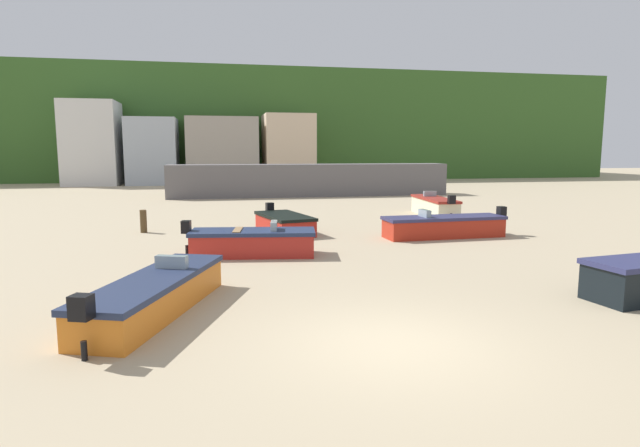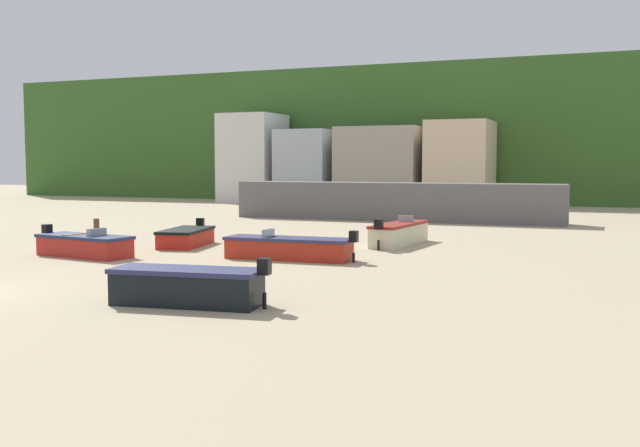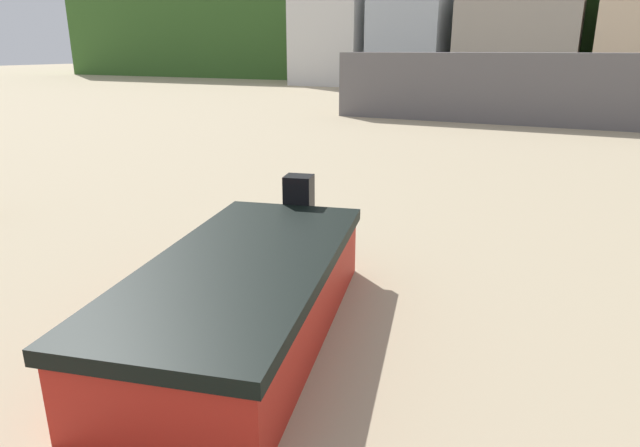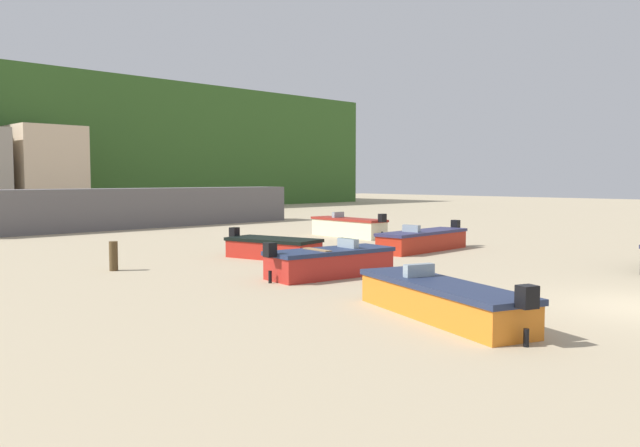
{
  "view_description": "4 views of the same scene",
  "coord_description": "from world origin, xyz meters",
  "px_view_note": "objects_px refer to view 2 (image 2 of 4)",
  "views": [
    {
      "loc": [
        -2.99,
        -8.31,
        3.35
      ],
      "look_at": [
        0.28,
        7.86,
        1.05
      ],
      "focal_mm": 29.46,
      "sensor_mm": 36.0,
      "label": 1
    },
    {
      "loc": [
        16.93,
        -13.79,
        3.52
      ],
      "look_at": [
        5.42,
        14.36,
        1.03
      ],
      "focal_mm": 41.03,
      "sensor_mm": 36.0,
      "label": 2
    },
    {
      "loc": [
        2.33,
        9.2,
        2.48
      ],
      "look_at": [
        -0.4,
        14.87,
        0.46
      ],
      "focal_mm": 30.63,
      "sensor_mm": 36.0,
      "label": 3
    },
    {
      "loc": [
        -15.34,
        -4.97,
        2.92
      ],
      "look_at": [
        4.07,
        14.8,
        0.98
      ],
      "focal_mm": 35.92,
      "sensor_mm": 36.0,
      "label": 4
    }
  ],
  "objects_px": {
    "mooring_post_near_water": "(97,229)",
    "boat_red_1": "(84,245)",
    "boat_cream_3": "(399,233)",
    "boat_red_4": "(289,248)",
    "boat_red_2": "(186,237)",
    "boat_black_0": "(188,286)"
  },
  "relations": [
    {
      "from": "boat_red_2",
      "to": "boat_black_0",
      "type": "bearing_deg",
      "value": 110.11
    },
    {
      "from": "boat_black_0",
      "to": "boat_red_4",
      "type": "xyz_separation_m",
      "value": [
        -1.31,
        8.9,
        -0.05
      ]
    },
    {
      "from": "boat_black_0",
      "to": "boat_red_2",
      "type": "xyz_separation_m",
      "value": [
        -7.26,
        11.28,
        -0.09
      ]
    },
    {
      "from": "boat_cream_3",
      "to": "boat_red_4",
      "type": "height_order",
      "value": "boat_cream_3"
    },
    {
      "from": "boat_cream_3",
      "to": "boat_red_4",
      "type": "bearing_deg",
      "value": -105.87
    },
    {
      "from": "boat_black_0",
      "to": "boat_red_1",
      "type": "relative_size",
      "value": 0.96
    },
    {
      "from": "boat_red_4",
      "to": "boat_cream_3",
      "type": "bearing_deg",
      "value": -23.08
    },
    {
      "from": "boat_red_2",
      "to": "boat_cream_3",
      "type": "relative_size",
      "value": 0.8
    },
    {
      "from": "boat_black_0",
      "to": "mooring_post_near_water",
      "type": "relative_size",
      "value": 4.43
    },
    {
      "from": "boat_red_1",
      "to": "boat_red_2",
      "type": "xyz_separation_m",
      "value": [
        1.63,
        4.55,
        -0.05
      ]
    },
    {
      "from": "boat_red_1",
      "to": "boat_red_4",
      "type": "xyz_separation_m",
      "value": [
        7.57,
        2.16,
        -0.01
      ]
    },
    {
      "from": "boat_red_4",
      "to": "boat_red_1",
      "type": "bearing_deg",
      "value": 103.41
    },
    {
      "from": "boat_red_2",
      "to": "boat_red_1",
      "type": "bearing_deg",
      "value": 57.66
    },
    {
      "from": "boat_cream_3",
      "to": "mooring_post_near_water",
      "type": "height_order",
      "value": "boat_cream_3"
    },
    {
      "from": "boat_red_2",
      "to": "boat_red_4",
      "type": "bearing_deg",
      "value": 145.5
    },
    {
      "from": "boat_red_4",
      "to": "mooring_post_near_water",
      "type": "relative_size",
      "value": 5.41
    },
    {
      "from": "boat_red_1",
      "to": "boat_red_4",
      "type": "distance_m",
      "value": 7.87
    },
    {
      "from": "mooring_post_near_water",
      "to": "boat_red_1",
      "type": "bearing_deg",
      "value": -54.44
    },
    {
      "from": "boat_red_2",
      "to": "boat_cream_3",
      "type": "height_order",
      "value": "boat_cream_3"
    },
    {
      "from": "boat_cream_3",
      "to": "boat_red_1",
      "type": "bearing_deg",
      "value": -134.77
    },
    {
      "from": "boat_black_0",
      "to": "mooring_post_near_water",
      "type": "distance_m",
      "value": 17.92
    },
    {
      "from": "boat_cream_3",
      "to": "boat_red_4",
      "type": "distance_m",
      "value": 6.79
    }
  ]
}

